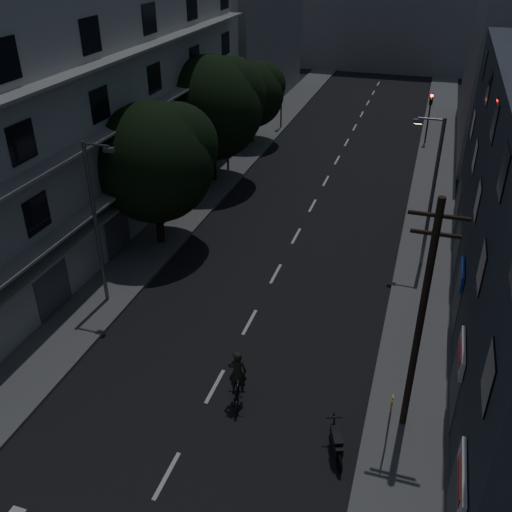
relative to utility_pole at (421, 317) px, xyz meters
The scene contains 20 objects.
ground 20.34m from the utility_pole, 111.77° to the left, with size 160.00×160.00×0.00m, color black.
sidewalk_left 24.06m from the utility_pole, 128.94° to the left, with size 3.00×90.00×0.15m, color #565659.
sidewalk_right 18.96m from the utility_pole, 89.45° to the left, with size 3.00×90.00×0.15m, color #565659.
lane_markings 26.12m from the utility_pole, 106.58° to the left, with size 0.15×60.50×0.01m.
building_left 22.49m from the utility_pole, 149.56° to the left, with size 7.00×36.00×14.00m.
building_far_left 45.74m from the utility_pole, 115.05° to the left, with size 6.00×20.00×16.00m, color slate.
building_far_right 35.69m from the utility_pole, 82.46° to the left, with size 6.00×20.00×13.00m, color slate.
building_far_end 63.76m from the utility_pole, 96.59° to the left, with size 24.00×8.00×10.00m, color slate.
tree_near 17.74m from the utility_pole, 144.95° to the left, with size 6.56×6.56×8.09m.
tree_mid 24.95m from the utility_pole, 126.97° to the left, with size 7.05×7.05×8.68m.
tree_far 32.60m from the utility_pole, 117.50° to the left, with size 5.37×5.37×6.64m.
traffic_signal_far_right 32.93m from the utility_pole, 91.59° to the left, with size 0.28×0.37×4.10m.
traffic_signal_far_left 36.11m from the utility_pole, 112.38° to the left, with size 0.28×0.37×4.10m.
street_lamp_left_near 14.89m from the utility_pole, 164.93° to the left, with size 1.51×0.25×8.00m.
street_lamp_right 11.92m from the utility_pole, 90.76° to the left, with size 1.51×0.25×8.00m.
street_lamp_left_far 26.37m from the utility_pole, 123.63° to the left, with size 1.51×0.25×8.00m.
utility_pole is the anchor object (origin of this frame).
bus_stop_sign 3.42m from the utility_pole, 106.77° to the right, with size 0.06×0.35×2.52m.
motorcycle 5.28m from the utility_pole, 135.12° to the right, with size 0.90×1.88×1.26m.
cyclist 7.41m from the utility_pole, behind, with size 1.17×2.02×2.42m.
Camera 1 is at (6.70, -9.38, 15.86)m, focal length 40.00 mm.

